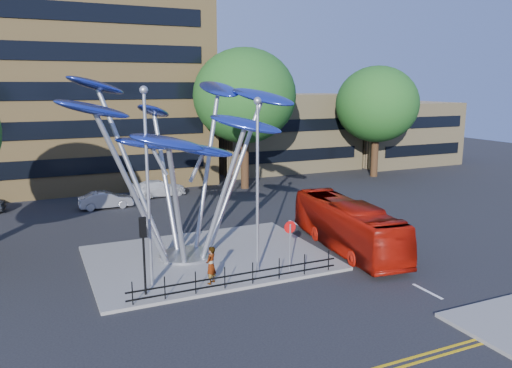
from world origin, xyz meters
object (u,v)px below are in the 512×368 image
no_entry_sign_island (290,237)px  pedestrian (211,265)px  tree_far (377,104)px  parked_car_right (158,188)px  traffic_light_island (143,239)px  parked_car_mid (106,200)px  street_lamp_right (257,170)px  street_lamp_left (147,171)px  red_bus (347,225)px  tree_right (245,96)px  leaf_sculpture (180,128)px

no_entry_sign_island → pedestrian: 4.11m
tree_far → parked_car_right: 22.68m
tree_far → parked_car_right: size_ratio=2.34×
traffic_light_island → parked_car_mid: bearing=87.5°
parked_car_mid → street_lamp_right: bearing=-163.4°
street_lamp_left → parked_car_mid: street_lamp_left is taller
red_bus → traffic_light_island: bearing=-164.2°
traffic_light_island → tree_right: bearing=56.3°
parked_car_mid → parked_car_right: 5.09m
leaf_sculpture → parked_car_right: 16.61m
leaf_sculpture → street_lamp_right: bearing=-55.1°
street_lamp_right → red_bus: size_ratio=0.86×
red_bus → parked_car_mid: 18.65m
leaf_sculpture → parked_car_right: (2.32, 15.24, -6.20)m
street_lamp_right → no_entry_sign_island: size_ratio=3.39×
tree_right → tree_far: bearing=0.0°
parked_car_mid → parked_car_right: parked_car_right is taller
tree_far → street_lamp_right: bearing=-138.5°
tree_far → parked_car_mid: (-26.25, -2.46, -6.47)m
street_lamp_left → traffic_light_island: street_lamp_left is taller
no_entry_sign_island → parked_car_mid: (-6.25, 17.02, -1.18)m
street_lamp_right → parked_car_mid: size_ratio=2.15×
street_lamp_right → parked_car_mid: (-4.75, 16.54, -4.46)m
tree_right → no_entry_sign_island: bearing=-107.1°
red_bus → parked_car_right: red_bus is taller
street_lamp_left → parked_car_right: bearing=75.5°
tree_right → traffic_light_island: (-13.00, -19.50, -5.42)m
street_lamp_right → parked_car_right: size_ratio=1.80×
street_lamp_right → no_entry_sign_island: 3.64m
street_lamp_right → traffic_light_island: (-5.50, -0.50, -2.48)m
tree_right → traffic_light_island: 24.06m
tree_right → parked_car_right: tree_right is taller
tree_right → tree_far: size_ratio=1.12×
no_entry_sign_island → parked_car_mid: 18.17m
tree_right → street_lamp_left: (-12.50, -18.50, -2.68)m
tree_far → tree_right: bearing=-180.0°
traffic_light_island → parked_car_right: size_ratio=0.74×
leaf_sculpture → no_entry_sign_island: leaf_sculpture is taller
leaf_sculpture → traffic_light_island: bearing=-125.0°
pedestrian → parked_car_right: size_ratio=0.38×
red_bus → parked_car_mid: red_bus is taller
traffic_light_island → red_bus: traffic_light_island is taller
tree_far → parked_car_right: (-21.75, -0.08, -6.44)m
street_lamp_left → pedestrian: size_ratio=5.07×
tree_far → leaf_sculpture: size_ratio=0.85×
leaf_sculpture → street_lamp_left: (-2.43, -3.18, -1.52)m
tree_right → red_bus: (-1.40, -17.62, -6.69)m
tree_far → red_bus: bearing=-131.2°
tree_far → no_entry_sign_island: (-20.00, -19.48, -5.29)m
pedestrian → parked_car_right: pedestrian is taller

